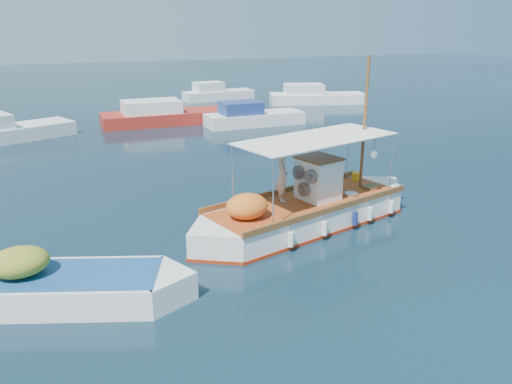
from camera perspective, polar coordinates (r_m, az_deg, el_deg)
name	(u,v)px	position (r m, az deg, el deg)	size (l,w,h in m)	color
ground	(292,231)	(16.39, 4.16, -4.45)	(160.00, 160.00, 0.00)	black
fishing_caique	(306,211)	(16.72, 5.72, -2.19)	(8.87, 4.20, 5.62)	white
dinghy	(56,289)	(13.19, -21.88, -10.25)	(6.32, 3.40, 1.64)	white
bg_boat_n	(168,116)	(34.64, -10.00, 8.55)	(9.34, 2.88, 1.80)	#A4251B
bg_boat_ne	(252,118)	(33.49, -0.49, 8.49)	(6.56, 2.28, 1.80)	silver
bg_boat_e	(315,97)	(43.37, 6.72, 10.70)	(8.40, 4.77, 1.80)	silver
bg_boat_far_n	(217,94)	(45.00, -4.54, 11.06)	(6.33, 2.61, 1.80)	silver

